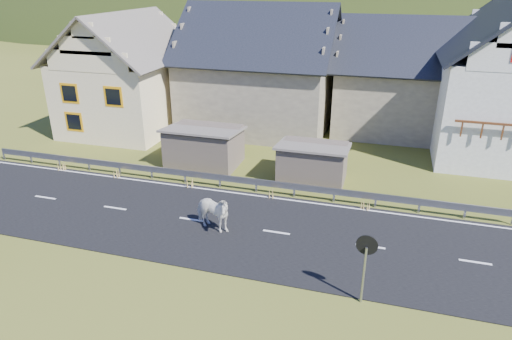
% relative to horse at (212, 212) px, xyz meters
% --- Properties ---
extents(ground, '(160.00, 160.00, 0.00)m').
position_rel_horse_xyz_m(ground, '(-1.25, 0.57, -0.90)').
color(ground, '#3F4816').
rests_on(ground, ground).
extents(road, '(60.00, 7.00, 0.04)m').
position_rel_horse_xyz_m(road, '(-1.25, 0.57, -0.88)').
color(road, black).
rests_on(road, ground).
extents(lane_markings, '(60.00, 6.60, 0.01)m').
position_rel_horse_xyz_m(lane_markings, '(-1.25, 0.57, -0.85)').
color(lane_markings, silver).
rests_on(lane_markings, road).
extents(guardrail, '(28.10, 0.09, 0.75)m').
position_rel_horse_xyz_m(guardrail, '(-1.25, 4.25, -0.33)').
color(guardrail, '#93969B').
rests_on(guardrail, ground).
extents(shed_left, '(4.30, 3.30, 2.40)m').
position_rel_horse_xyz_m(shed_left, '(-3.25, 7.07, 0.20)').
color(shed_left, '#6B5C50').
rests_on(shed_left, ground).
extents(shed_right, '(3.80, 2.90, 2.20)m').
position_rel_horse_xyz_m(shed_right, '(3.25, 6.57, 0.10)').
color(shed_right, '#6B5C50').
rests_on(shed_right, ground).
extents(house_cream, '(7.80, 9.80, 8.30)m').
position_rel_horse_xyz_m(house_cream, '(-11.26, 12.57, 3.46)').
color(house_cream, '#F8E2AF').
rests_on(house_cream, ground).
extents(house_stone_a, '(10.80, 9.80, 8.90)m').
position_rel_horse_xyz_m(house_stone_a, '(-2.25, 15.57, 3.74)').
color(house_stone_a, gray).
rests_on(house_stone_a, ground).
extents(house_stone_b, '(9.80, 8.80, 8.10)m').
position_rel_horse_xyz_m(house_stone_b, '(7.75, 17.57, 3.34)').
color(house_stone_b, gray).
rests_on(house_stone_b, ground).
extents(house_white, '(8.80, 10.80, 9.70)m').
position_rel_horse_xyz_m(house_white, '(13.75, 14.57, 4.16)').
color(house_white, white).
rests_on(house_white, ground).
extents(mountain, '(440.00, 280.00, 260.00)m').
position_rel_horse_xyz_m(mountain, '(3.75, 180.57, -20.90)').
color(mountain, '#283816').
rests_on(mountain, ground).
extents(horse, '(1.50, 2.22, 1.71)m').
position_rel_horse_xyz_m(horse, '(0.00, 0.00, 0.00)').
color(horse, white).
rests_on(horse, road).
extents(traffic_mirror, '(0.72, 0.20, 2.58)m').
position_rel_horse_xyz_m(traffic_mirror, '(6.64, -2.96, 1.00)').
color(traffic_mirror, '#93969B').
rests_on(traffic_mirror, ground).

